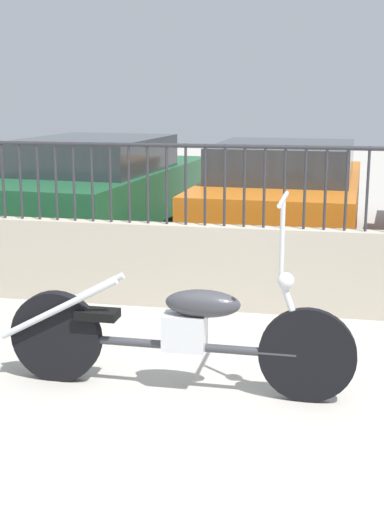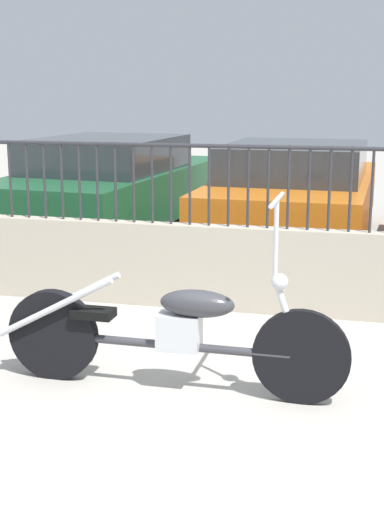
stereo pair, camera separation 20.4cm
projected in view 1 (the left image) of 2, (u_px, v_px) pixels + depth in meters
name	position (u px, v px, depth m)	size (l,w,h in m)	color
ground_plane	(208.00, 424.00, 4.27)	(40.00, 40.00, 0.00)	#ADA89E
low_wall	(253.00, 269.00, 6.37)	(8.03, 0.18, 0.77)	#B2A893
fence_railing	(255.00, 173.00, 6.17)	(8.03, 0.04, 0.72)	#2D2D33
motorcycle_dark_grey	(162.00, 331.00, 4.68)	(2.38, 0.52, 1.32)	black
car_green	(100.00, 185.00, 9.66)	(2.22, 4.61, 1.33)	black
car_orange	(284.00, 194.00, 8.96)	(1.97, 4.28, 1.31)	black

